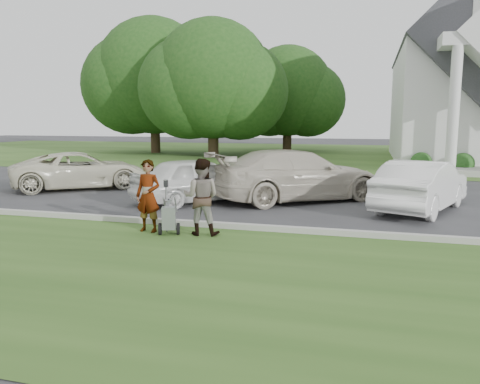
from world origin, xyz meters
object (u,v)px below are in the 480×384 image
at_px(church, 473,67).
at_px(person_left, 148,196).
at_px(person_right, 201,197).
at_px(tree_back, 288,95).
at_px(parking_meter_near, 166,199).
at_px(car_b, 199,180).
at_px(tree_left, 213,85).
at_px(car_d, 422,186).
at_px(car_c, 297,175).
at_px(striping_cart, 169,219).
at_px(tree_far, 154,82).
at_px(car_a, 81,170).

xyz_separation_m(church, person_left, (-11.05, -23.37, -5.09)).
bearing_deg(person_right, tree_back, -90.53).
height_order(parking_meter_near, car_b, car_b).
bearing_deg(person_right, tree_left, -78.57).
bearing_deg(car_d, tree_back, -50.10).
xyz_separation_m(tree_back, car_c, (4.65, -24.89, -3.89)).
bearing_deg(car_b, tree_left, -29.23).
distance_m(person_left, person_right, 1.30).
bearing_deg(striping_cart, car_b, 81.97).
height_order(car_b, car_c, car_c).
distance_m(tree_far, person_left, 28.35).
bearing_deg(car_c, car_b, 74.40).
distance_m(person_right, car_d, 6.87).
height_order(car_b, car_d, car_d).
relative_size(tree_far, person_left, 6.82).
height_order(striping_cart, car_d, car_d).
bearing_deg(tree_left, car_c, -62.88).
relative_size(person_left, parking_meter_near, 1.36).
bearing_deg(car_b, church, -77.20).
xyz_separation_m(tree_back, person_right, (3.26, -30.19, -3.85)).
distance_m(tree_left, parking_meter_near, 23.46).
relative_size(person_left, person_right, 0.97).
distance_m(tree_back, car_b, 26.44).
bearing_deg(church, car_a, -133.84).
bearing_deg(tree_back, parking_meter_near, -85.49).
xyz_separation_m(tree_back, car_a, (-3.81, -24.39, -4.02)).
bearing_deg(person_left, church, 69.37).
bearing_deg(car_a, person_right, -167.21).
relative_size(tree_left, car_a, 2.09).
relative_size(person_left, car_c, 0.29).
relative_size(church, tree_left, 2.27).
bearing_deg(car_a, striping_cart, -171.21).
height_order(church, tree_left, church).
relative_size(church, parking_meter_near, 19.14).
bearing_deg(tree_left, car_b, -72.64).
relative_size(tree_back, car_a, 1.89).
xyz_separation_m(person_right, car_a, (-7.07, 5.80, -0.17)).
height_order(tree_back, person_right, tree_back).
xyz_separation_m(person_right, car_b, (-1.61, 4.11, -0.14)).
bearing_deg(parking_meter_near, tree_far, 116.20).
bearing_deg(car_c, tree_far, -0.79).
distance_m(tree_far, car_b, 24.59).
bearing_deg(church, car_d, -103.73).
bearing_deg(parking_meter_near, car_d, 36.64).
distance_m(person_right, parking_meter_near, 0.89).
xyz_separation_m(parking_meter_near, car_a, (-6.18, 5.77, -0.09)).
bearing_deg(striping_cart, tree_left, 86.65).
height_order(parking_meter_near, car_d, car_d).
bearing_deg(tree_left, church, 3.79).
relative_size(tree_left, tree_back, 1.11).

